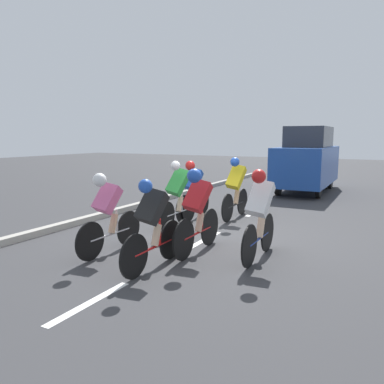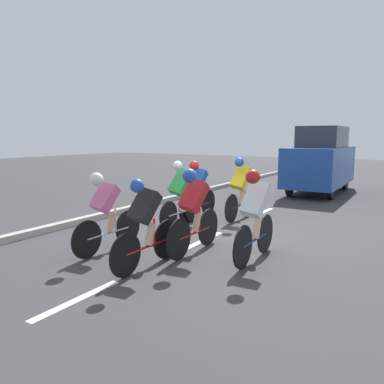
{
  "view_description": "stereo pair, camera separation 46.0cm",
  "coord_description": "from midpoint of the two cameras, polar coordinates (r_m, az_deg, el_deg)",
  "views": [
    {
      "loc": [
        -3.17,
        6.79,
        2.04
      ],
      "look_at": [
        0.27,
        0.31,
        0.95
      ],
      "focal_mm": 35.0,
      "sensor_mm": 36.0,
      "label": 1
    },
    {
      "loc": [
        -3.57,
        6.56,
        2.04
      ],
      "look_at": [
        0.27,
        0.31,
        0.95
      ],
      "focal_mm": 35.0,
      "sensor_mm": 36.0,
      "label": 2
    }
  ],
  "objects": [
    {
      "name": "ground_plane",
      "position": [
        7.75,
        4.65,
        -6.83
      ],
      "size": [
        60.0,
        60.0,
        0.0
      ],
      "primitive_type": "plane",
      "color": "#38383A"
    },
    {
      "name": "lane_stripe_near",
      "position": [
        5.05,
        -14.47,
        -15.6
      ],
      "size": [
        0.12,
        1.4,
        0.01
      ],
      "primitive_type": "cube",
      "color": "white",
      "rests_on": "ground"
    },
    {
      "name": "lane_stripe_mid",
      "position": [
        7.48,
        3.56,
        -7.36
      ],
      "size": [
        0.12,
        1.4,
        0.01
      ],
      "primitive_type": "cube",
      "color": "white",
      "rests_on": "ground"
    },
    {
      "name": "lane_stripe_far",
      "position": [
        10.34,
        11.94,
        -3.09
      ],
      "size": [
        0.12,
        1.4,
        0.01
      ],
      "primitive_type": "cube",
      "color": "white",
      "rests_on": "ground"
    },
    {
      "name": "curb",
      "position": [
        9.36,
        -14.04,
        -3.96
      ],
      "size": [
        0.2,
        27.47,
        0.14
      ],
      "primitive_type": "cube",
      "color": "#A8A399",
      "rests_on": "ground"
    },
    {
      "name": "cyclist_yellow",
      "position": [
        9.28,
        8.84,
        0.75
      ],
      "size": [
        0.41,
        1.7,
        1.55
      ],
      "color": "black",
      "rests_on": "ground"
    },
    {
      "name": "cyclist_blue",
      "position": [
        9.15,
        2.27,
        0.52
      ],
      "size": [
        0.4,
        1.71,
        1.48
      ],
      "color": "black",
      "rests_on": "ground"
    },
    {
      "name": "cyclist_green",
      "position": [
        8.4,
        -0.16,
        -0.05
      ],
      "size": [
        0.44,
        1.65,
        1.52
      ],
      "color": "black",
      "rests_on": "ground"
    },
    {
      "name": "cyclist_black",
      "position": [
        5.75,
        -4.85,
        -4.55
      ],
      "size": [
        0.41,
        1.68,
        1.44
      ],
      "color": "black",
      "rests_on": "ground"
    },
    {
      "name": "cyclist_pink",
      "position": [
        6.68,
        -11.11,
        -2.7
      ],
      "size": [
        0.4,
        1.69,
        1.45
      ],
      "color": "black",
      "rests_on": "ground"
    },
    {
      "name": "cyclist_white",
      "position": [
        6.17,
        11.71,
        -3.24
      ],
      "size": [
        0.39,
        1.65,
        1.54
      ],
      "color": "black",
      "rests_on": "ground"
    },
    {
      "name": "cyclist_red",
      "position": [
        6.46,
        2.3,
        -2.56
      ],
      "size": [
        0.42,
        1.7,
        1.52
      ],
      "color": "black",
      "rests_on": "ground"
    },
    {
      "name": "support_car",
      "position": [
        14.47,
        19.89,
        4.55
      ],
      "size": [
        1.7,
        4.28,
        2.4
      ],
      "color": "black",
      "rests_on": "ground"
    }
  ]
}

